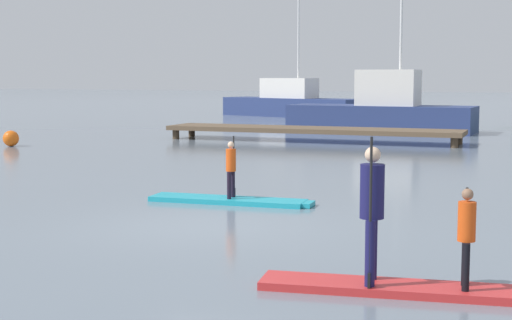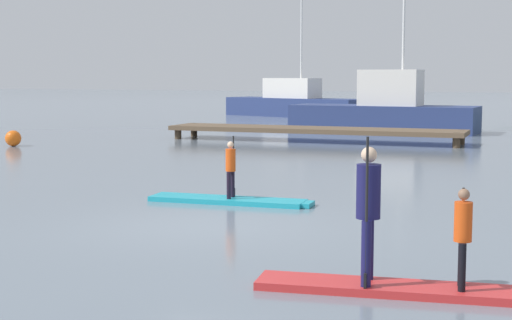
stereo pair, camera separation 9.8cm
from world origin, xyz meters
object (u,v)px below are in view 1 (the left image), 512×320
(paddler_child_solo, at_px, (231,166))
(paddler_child_front, at_px, (466,232))
(paddleboard_near, at_px, (231,200))
(paddler_adult, at_px, (372,205))
(trawler_grey_distant, at_px, (291,103))
(fishing_boat_green_midground, at_px, (382,112))
(paddleboard_far, at_px, (397,288))
(mooring_buoy_near, at_px, (11,138))

(paddler_child_solo, relative_size, paddler_child_front, 1.07)
(paddleboard_near, bearing_deg, paddler_adult, -52.88)
(paddler_adult, distance_m, trawler_grey_distant, 40.58)
(paddler_adult, bearing_deg, paddler_child_front, 8.51)
(paddler_adult, xyz_separation_m, paddler_child_front, (1.09, 0.16, -0.28))
(fishing_boat_green_midground, bearing_deg, trawler_grey_distant, 125.88)
(paddleboard_near, relative_size, trawler_grey_distant, 0.34)
(paddler_child_front, bearing_deg, paddler_child_solo, 134.57)
(paddler_child_front, bearing_deg, trawler_grey_distant, 111.03)
(paddler_child_front, relative_size, trawler_grey_distant, 0.12)
(paddleboard_near, distance_m, paddler_adult, 6.85)
(trawler_grey_distant, bearing_deg, paddler_child_front, -68.97)
(paddler_child_solo, height_order, fishing_boat_green_midground, fishing_boat_green_midground)
(paddleboard_near, relative_size, paddler_adult, 1.93)
(trawler_grey_distant, bearing_deg, paddleboard_near, -73.92)
(paddleboard_far, bearing_deg, paddler_child_front, 8.39)
(trawler_grey_distant, bearing_deg, mooring_buoy_near, -97.36)
(paddleboard_near, height_order, paddleboard_far, same)
(paddler_child_solo, xyz_separation_m, fishing_boat_green_midground, (-1.22, 21.42, 0.19))
(paddler_child_solo, xyz_separation_m, trawler_grey_distant, (-9.47, 32.83, 0.11))
(fishing_boat_green_midground, bearing_deg, paddleboard_far, -78.17)
(paddler_adult, relative_size, paddler_child_front, 1.51)
(paddleboard_far, bearing_deg, fishing_boat_green_midground, 101.83)
(paddler_child_solo, distance_m, paddleboard_far, 6.97)
(paddleboard_near, distance_m, fishing_boat_green_midground, 21.49)
(mooring_buoy_near, bearing_deg, paddler_adult, -40.71)
(paddleboard_near, xyz_separation_m, mooring_buoy_near, (-12.55, 8.92, 0.25))
(paddleboard_far, bearing_deg, paddler_child_solo, 129.28)
(mooring_buoy_near, bearing_deg, paddleboard_far, -40.10)
(paddleboard_far, xyz_separation_m, paddler_adult, (-0.31, -0.05, 1.00))
(paddler_child_solo, relative_size, mooring_buoy_near, 2.14)
(paddler_adult, xyz_separation_m, fishing_boat_green_midground, (-5.30, 26.84, -0.11))
(paddleboard_far, relative_size, fishing_boat_green_midground, 0.38)
(paddleboard_far, relative_size, paddler_adult, 1.88)
(paddler_child_solo, xyz_separation_m, mooring_buoy_near, (-12.56, 8.90, -0.46))
(paddler_child_front, bearing_deg, paddler_adult, -171.49)
(paddler_child_front, xyz_separation_m, mooring_buoy_near, (-17.73, 14.16, -0.47))
(paddler_child_solo, relative_size, trawler_grey_distant, 0.13)
(paddler_adult, relative_size, fishing_boat_green_midground, 0.20)
(paddler_child_solo, relative_size, fishing_boat_green_midground, 0.14)
(paddleboard_far, distance_m, paddler_adult, 1.05)
(fishing_boat_green_midground, relative_size, trawler_grey_distant, 0.87)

